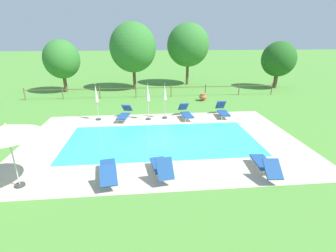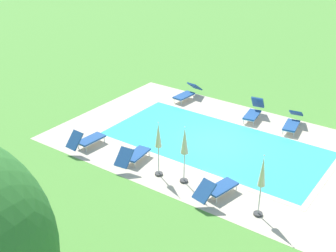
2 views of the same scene
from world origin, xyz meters
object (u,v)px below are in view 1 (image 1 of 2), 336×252
tree_far_west (188,45)px  sun_lounger_south_mid (108,170)px  patio_umbrella_closed_row_centre (148,95)px  tree_centre (279,59)px  sun_lounger_north_near_steps (186,113)px  sun_lounger_north_far (125,114)px  patio_umbrella_open_foreground (6,130)px  sun_lounger_south_near_corner (223,111)px  patio_umbrella_closed_row_west (165,95)px  tree_east_mid (62,59)px  sun_lounger_north_mid (161,166)px  terracotta_urn_near_fence (203,97)px  tree_west_mid (133,48)px  patio_umbrella_closed_row_mid_west (96,96)px  sun_lounger_north_end (265,164)px

tree_far_west → sun_lounger_south_mid: bearing=-108.5°
patio_umbrella_closed_row_centre → tree_centre: bearing=33.9°
sun_lounger_north_near_steps → sun_lounger_north_far: sun_lounger_north_near_steps is taller
patio_umbrella_open_foreground → sun_lounger_south_near_corner: bearing=36.5°
sun_lounger_north_near_steps → patio_umbrella_open_foreground: 10.46m
tree_far_west → tree_centre: size_ratio=1.39×
patio_umbrella_closed_row_west → tree_east_mid: (-8.91, 8.99, 1.52)m
sun_lounger_south_mid → tree_centre: tree_centre is taller
sun_lounger_north_mid → tree_centre: tree_centre is taller
sun_lounger_north_mid → terracotta_urn_near_fence: bearing=69.2°
sun_lounger_north_near_steps → tree_west_mid: tree_west_mid is taller
sun_lounger_south_near_corner → patio_umbrella_closed_row_west: size_ratio=0.82×
sun_lounger_north_far → tree_centre: size_ratio=0.44×
tree_west_mid → tree_centre: size_ratio=1.38×
tree_west_mid → tree_east_mid: tree_west_mid is taller
terracotta_urn_near_fence → tree_far_west: 8.32m
sun_lounger_north_near_steps → terracotta_urn_near_fence: 4.94m
sun_lounger_north_near_steps → tree_east_mid: (-10.30, 9.09, 2.70)m
sun_lounger_north_far → tree_far_west: size_ratio=0.31×
sun_lounger_south_near_corner → patio_umbrella_closed_row_centre: bearing=-177.6°
patio_umbrella_closed_row_west → patio_umbrella_closed_row_mid_west: bearing=178.9°
terracotta_urn_near_fence → tree_west_mid: 8.81m
sun_lounger_south_mid → terracotta_urn_near_fence: bearing=60.8°
sun_lounger_north_end → sun_lounger_south_near_corner: (0.55, 7.30, 0.02)m
patio_umbrella_closed_row_west → tree_centre: tree_centre is taller
patio_umbrella_open_foreground → sun_lounger_north_mid: bearing=2.7°
sun_lounger_north_end → tree_west_mid: 18.27m
tree_west_mid → sun_lounger_north_end: bearing=-71.5°
sun_lounger_north_near_steps → patio_umbrella_closed_row_west: bearing=175.6°
tree_east_mid → tree_far_west: bearing=12.3°
sun_lounger_south_mid → patio_umbrella_closed_row_west: bearing=68.5°
sun_lounger_north_end → sun_lounger_south_mid: sun_lounger_north_end is taller
patio_umbrella_closed_row_west → sun_lounger_north_far: bearing=179.9°
sun_lounger_south_near_corner → sun_lounger_north_near_steps: bearing=-176.6°
sun_lounger_north_far → sun_lounger_south_near_corner: 6.60m
sun_lounger_south_mid → tree_east_mid: tree_east_mid is taller
sun_lounger_north_mid → sun_lounger_south_mid: 2.05m
sun_lounger_north_far → terracotta_urn_near_fence: (6.24, 4.31, -0.05)m
sun_lounger_north_end → tree_east_mid: size_ratio=0.42×
sun_lounger_south_near_corner → tree_east_mid: tree_east_mid is taller
sun_lounger_north_mid → patio_umbrella_open_foreground: size_ratio=0.78×
sun_lounger_north_end → terracotta_urn_near_fence: bearing=89.1°
patio_umbrella_open_foreground → terracotta_urn_near_fence: (9.57, 11.63, -1.87)m
sun_lounger_north_far → terracotta_urn_near_fence: 7.59m
terracotta_urn_near_fence → tree_east_mid: (-12.50, 4.67, 2.75)m
sun_lounger_south_near_corner → terracotta_urn_near_fence: sun_lounger_south_near_corner is taller
sun_lounger_south_near_corner → terracotta_urn_near_fence: (-0.36, 4.27, -0.06)m
terracotta_urn_near_fence → tree_east_mid: bearing=159.5°
patio_umbrella_open_foreground → tree_far_west: tree_far_west is taller
sun_lounger_north_mid → tree_far_west: size_ratio=0.29×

